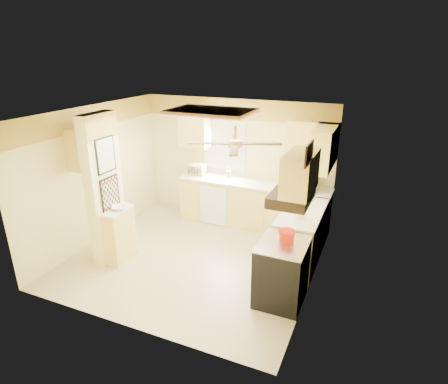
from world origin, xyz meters
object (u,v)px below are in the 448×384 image
at_px(stove, 282,272).
at_px(bowl, 119,208).
at_px(microwave, 305,182).
at_px(kettle, 300,212).
at_px(dutch_oven, 286,236).

bearing_deg(stove, bowl, 179.67).
height_order(stove, microwave, microwave).
height_order(microwave, kettle, microwave).
relative_size(microwave, kettle, 2.22).
relative_size(microwave, bowl, 2.05).
relative_size(stove, dutch_oven, 3.83).
relative_size(bowl, dutch_oven, 1.01).
bearing_deg(bowl, stove, -0.33).
height_order(stove, dutch_oven, dutch_oven).
bearing_deg(kettle, dutch_oven, -90.56).
bearing_deg(microwave, stove, 92.40).
distance_m(dutch_oven, kettle, 0.78).
distance_m(bowl, dutch_oven, 2.78).
bearing_deg(stove, dutch_oven, 77.83).
distance_m(stove, bowl, 2.81).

